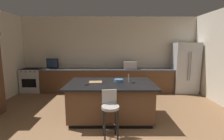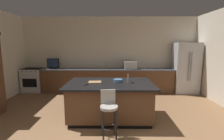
# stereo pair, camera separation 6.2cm
# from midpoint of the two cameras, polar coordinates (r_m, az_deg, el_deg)

# --- Properties ---
(wall_back) EXTENTS (7.31, 0.12, 2.89)m
(wall_back) POSITION_cam_midpoint_polar(r_m,az_deg,el_deg) (6.60, -1.38, 5.62)
(wall_back) COLOR beige
(wall_back) RESTS_ON ground_plane
(counter_back) EXTENTS (5.03, 0.62, 0.89)m
(counter_back) POSITION_cam_midpoint_polar(r_m,az_deg,el_deg) (6.36, -2.00, -3.59)
(counter_back) COLOR brown
(counter_back) RESTS_ON ground_plane
(kitchen_island) EXTENTS (2.08, 1.29, 0.90)m
(kitchen_island) POSITION_cam_midpoint_polar(r_m,az_deg,el_deg) (4.08, -0.94, -10.55)
(kitchen_island) COLOR black
(kitchen_island) RESTS_ON ground_plane
(refrigerator) EXTENTS (0.89, 0.73, 1.89)m
(refrigerator) POSITION_cam_midpoint_polar(r_m,az_deg,el_deg) (6.81, 23.77, 0.75)
(refrigerator) COLOR #B7BABF
(refrigerator) RESTS_ON ground_plane
(range_oven) EXTENTS (0.76, 0.63, 0.91)m
(range_oven) POSITION_cam_midpoint_polar(r_m,az_deg,el_deg) (7.08, -26.23, -3.17)
(range_oven) COLOR #B7BABF
(range_oven) RESTS_ON ground_plane
(microwave) EXTENTS (0.48, 0.36, 0.29)m
(microwave) POSITION_cam_midpoint_polar(r_m,az_deg,el_deg) (6.29, 5.93, 1.68)
(microwave) COLOR #B7BABF
(microwave) RESTS_ON counter_back
(tv_monitor) EXTENTS (0.45, 0.16, 0.41)m
(tv_monitor) POSITION_cam_midpoint_polar(r_m,az_deg,el_deg) (6.61, -20.34, 1.90)
(tv_monitor) COLOR black
(tv_monitor) RESTS_ON counter_back
(sink_faucet_back) EXTENTS (0.02, 0.02, 0.24)m
(sink_faucet_back) POSITION_cam_midpoint_polar(r_m,az_deg,el_deg) (6.37, -2.59, 1.58)
(sink_faucet_back) COLOR #B2B2B7
(sink_faucet_back) RESTS_ON counter_back
(sink_faucet_island) EXTENTS (0.02, 0.02, 0.22)m
(sink_faucet_island) POSITION_cam_midpoint_polar(r_m,az_deg,el_deg) (3.95, 5.33, -2.93)
(sink_faucet_island) COLOR #B2B2B7
(sink_faucet_island) RESTS_ON kitchen_island
(bar_stool_center) EXTENTS (0.34, 0.36, 0.94)m
(bar_stool_center) POSITION_cam_midpoint_polar(r_m,az_deg,el_deg) (3.24, -1.27, -13.91)
(bar_stool_center) COLOR gray
(bar_stool_center) RESTS_ON ground_plane
(fruit_bowl) EXTENTS (0.23, 0.23, 0.07)m
(fruit_bowl) POSITION_cam_midpoint_polar(r_m,az_deg,el_deg) (4.07, 1.86, -3.65)
(fruit_bowl) COLOR #3F668C
(fruit_bowl) RESTS_ON kitchen_island
(cell_phone) EXTENTS (0.11, 0.16, 0.01)m
(cell_phone) POSITION_cam_midpoint_polar(r_m,az_deg,el_deg) (3.82, -9.22, -5.02)
(cell_phone) COLOR black
(cell_phone) RESTS_ON kitchen_island
(tv_remote) EXTENTS (0.09, 0.18, 0.02)m
(tv_remote) POSITION_cam_midpoint_polar(r_m,az_deg,el_deg) (4.03, 6.99, -4.17)
(tv_remote) COLOR black
(tv_remote) RESTS_ON kitchen_island
(cutting_board) EXTENTS (0.33, 0.26, 0.02)m
(cutting_board) POSITION_cam_midpoint_polar(r_m,az_deg,el_deg) (4.02, -6.26, -4.21)
(cutting_board) COLOR #A87F51
(cutting_board) RESTS_ON kitchen_island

